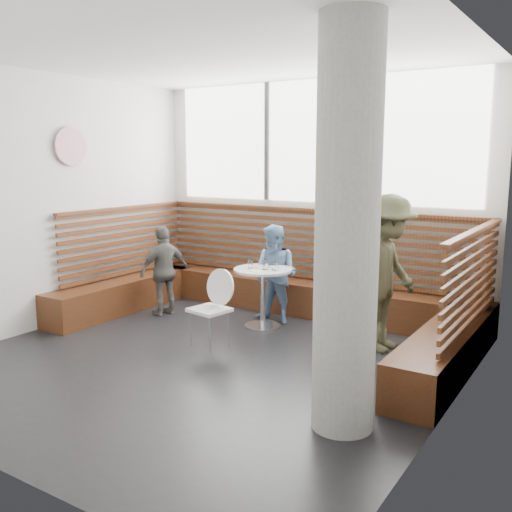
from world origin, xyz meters
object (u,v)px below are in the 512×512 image
Objects in this scene: concrete_column at (347,231)px; cafe_table at (263,285)px; child_back at (275,274)px; child_left at (164,271)px; cafe_chair at (213,301)px; adult_man at (386,273)px.

concrete_column is 3.02m from cafe_table.
child_back reaches higher than child_left.
child_back reaches higher than cafe_chair.
cafe_chair is at bearing -96.76° from cafe_table.
adult_man is at bearing 0.00° from cafe_table.
concrete_column is at bearing -46.34° from child_back.
child_back is at bearing 131.01° from concrete_column.
cafe_table is 0.86× the size of cafe_chair.
cafe_table is 0.92m from cafe_chair.
cafe_chair is 0.72× the size of child_left.
concrete_column is 3.16m from child_back.
cafe_table is at bearing -92.19° from child_back.
child_back is at bearing 85.16° from cafe_table.
cafe_chair is at bearing 81.25° from child_left.
adult_man is at bearing 37.76° from cafe_chair.
cafe_table is at bearing 135.04° from concrete_column.
child_left is (-1.48, -0.50, -0.03)m from child_back.
child_left is at bearing -158.57° from child_back.
adult_man is (1.62, 0.00, 0.33)m from cafe_table.
child_left is at bearing -171.14° from cafe_table.
concrete_column is 4.18× the size of cafe_table.
cafe_chair is 1.21m from child_back.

